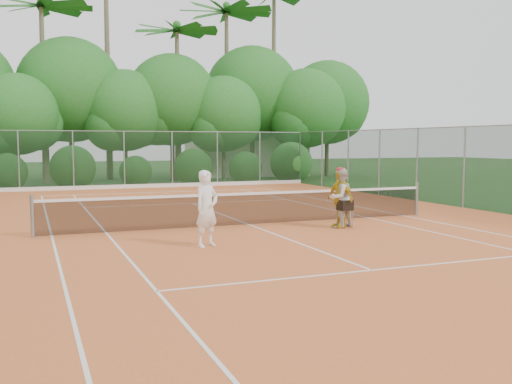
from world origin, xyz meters
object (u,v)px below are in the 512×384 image
at_px(player_center_grp, 340,198).
at_px(player_yellow, 340,199).
at_px(player_white, 207,209).
at_px(ball_hopper, 345,206).

distance_m(player_center_grp, player_yellow, 0.03).
height_order(player_center_grp, player_yellow, player_center_grp).
xyz_separation_m(player_white, player_center_grp, (4.37, 1.43, -0.04)).
bearing_deg(player_white, player_yellow, -7.86).
bearing_deg(player_yellow, player_white, -83.94).
distance_m(player_white, ball_hopper, 4.62).
xyz_separation_m(player_white, ball_hopper, (4.44, 1.26, -0.25)).
xyz_separation_m(player_center_grp, player_yellow, (0.01, 0.02, -0.03)).
xyz_separation_m(player_white, player_yellow, (4.38, 1.44, -0.06)).
height_order(player_white, player_yellow, player_white).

